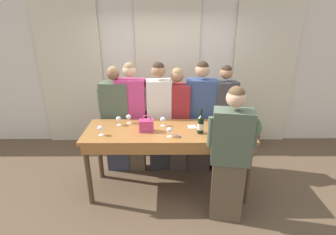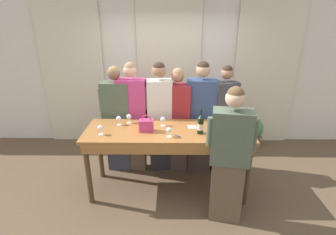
{
  "view_description": "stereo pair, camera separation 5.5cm",
  "coord_description": "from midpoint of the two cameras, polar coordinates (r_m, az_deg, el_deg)",
  "views": [
    {
      "loc": [
        -0.02,
        -3.25,
        2.46
      ],
      "look_at": [
        0.0,
        0.08,
        1.12
      ],
      "focal_mm": 28.0,
      "sensor_mm": 36.0,
      "label": 1
    },
    {
      "loc": [
        0.04,
        -3.25,
        2.46
      ],
      "look_at": [
        0.0,
        0.08,
        1.12
      ],
      "focal_mm": 28.0,
      "sensor_mm": 36.0,
      "label": 2
    }
  ],
  "objects": [
    {
      "name": "guest_cream_sweater",
      "position": [
        4.12,
        -2.35,
        0.2
      ],
      "size": [
        0.5,
        0.27,
        1.79
      ],
      "color": "#28282D",
      "rests_on": "ground_plane"
    },
    {
      "name": "guest_beige_cap",
      "position": [
        4.22,
        11.41,
        -0.32
      ],
      "size": [
        0.46,
        0.34,
        1.74
      ],
      "color": "#473833",
      "rests_on": "ground_plane"
    },
    {
      "name": "wine_glass_center_mid",
      "position": [
        3.62,
        14.52,
        -1.54
      ],
      "size": [
        0.07,
        0.07,
        0.13
      ],
      "color": "white",
      "rests_on": "tasting_bar"
    },
    {
      "name": "host_pouring",
      "position": [
        3.18,
        12.88,
        -8.26
      ],
      "size": [
        0.57,
        0.32,
        1.73
      ],
      "color": "brown",
      "rests_on": "ground_plane"
    },
    {
      "name": "wine_glass_center_right",
      "position": [
        3.85,
        13.77,
        -0.01
      ],
      "size": [
        0.07,
        0.07,
        0.13
      ],
      "color": "white",
      "rests_on": "tasting_bar"
    },
    {
      "name": "guest_striped_shirt",
      "position": [
        4.14,
        1.5,
        -0.64
      ],
      "size": [
        0.55,
        0.31,
        1.7
      ],
      "color": "#473833",
      "rests_on": "ground_plane"
    },
    {
      "name": "wine_glass_back_mid",
      "position": [
        3.66,
        -1.58,
        -0.49
      ],
      "size": [
        0.07,
        0.07,
        0.13
      ],
      "color": "white",
      "rests_on": "tasting_bar"
    },
    {
      "name": "napkin",
      "position": [
        3.68,
        4.82,
        -2.01
      ],
      "size": [
        0.12,
        0.12,
        0.0
      ],
      "color": "white",
      "rests_on": "tasting_bar"
    },
    {
      "name": "tasting_bar",
      "position": [
        3.6,
        -0.43,
        -4.49
      ],
      "size": [
        2.26,
        0.77,
        0.97
      ],
      "color": "#9E6633",
      "rests_on": "ground_plane"
    },
    {
      "name": "ground_plane",
      "position": [
        4.07,
        -0.39,
        -15.17
      ],
      "size": [
        18.0,
        18.0,
        0.0
      ],
      "primitive_type": "plane",
      "color": "brown"
    },
    {
      "name": "guest_pink_top",
      "position": [
        4.16,
        -8.25,
        -0.1
      ],
      "size": [
        0.56,
        0.24,
        1.79
      ],
      "color": "brown",
      "rests_on": "ground_plane"
    },
    {
      "name": "potted_plant",
      "position": [
        5.39,
        18.01,
        -3.01
      ],
      "size": [
        0.25,
        0.25,
        0.55
      ],
      "color": "#935B3D",
      "rests_on": "ground_plane"
    },
    {
      "name": "guest_navy_coat",
      "position": [
        4.15,
        6.64,
        0.05
      ],
      "size": [
        0.57,
        0.29,
        1.8
      ],
      "color": "#473833",
      "rests_on": "ground_plane"
    },
    {
      "name": "wine_glass_front_right",
      "position": [
        3.5,
        -14.97,
        -2.36
      ],
      "size": [
        0.07,
        0.07,
        0.13
      ],
      "color": "white",
      "rests_on": "tasting_bar"
    },
    {
      "name": "wine_glass_front_left",
      "position": [
        3.34,
        -0.15,
        -2.77
      ],
      "size": [
        0.07,
        0.07,
        0.13
      ],
      "color": "white",
      "rests_on": "tasting_bar"
    },
    {
      "name": "wall_back",
      "position": [
        5.06,
        -0.42,
        9.87
      ],
      "size": [
        12.0,
        0.06,
        2.8
      ],
      "color": "silver",
      "rests_on": "ground_plane"
    },
    {
      "name": "wine_glass_back_left",
      "position": [
        3.63,
        9.11,
        -1.01
      ],
      "size": [
        0.07,
        0.07,
        0.13
      ],
      "color": "white",
      "rests_on": "tasting_bar"
    },
    {
      "name": "curtain_panel_right",
      "position": [
        5.32,
        19.72,
        8.59
      ],
      "size": [
        1.17,
        0.03,
        2.69
      ],
      "color": "beige",
      "rests_on": "ground_plane"
    },
    {
      "name": "wine_glass_center_left",
      "position": [
        3.76,
        -11.15,
        -0.35
      ],
      "size": [
        0.07,
        0.07,
        0.13
      ],
      "color": "white",
      "rests_on": "tasting_bar"
    },
    {
      "name": "curtain_panel_center",
      "position": [
        5.01,
        -0.42,
        9.09
      ],
      "size": [
        1.17,
        0.03,
        2.69
      ],
      "color": "beige",
      "rests_on": "ground_plane"
    },
    {
      "name": "curtain_panel_left",
      "position": [
        5.33,
        -20.52,
        8.49
      ],
      "size": [
        1.17,
        0.03,
        2.69
      ],
      "color": "beige",
      "rests_on": "ground_plane"
    },
    {
      "name": "wine_glass_front_mid",
      "position": [
        3.8,
        -8.98,
        0.07
      ],
      "size": [
        0.07,
        0.07,
        0.13
      ],
      "color": "white",
      "rests_on": "tasting_bar"
    },
    {
      "name": "wine_bottle",
      "position": [
        3.45,
        6.68,
        -1.47
      ],
      "size": [
        0.08,
        0.08,
        0.34
      ],
      "color": "black",
      "rests_on": "tasting_bar"
    },
    {
      "name": "handbag",
      "position": [
        3.51,
        -5.16,
        -1.7
      ],
      "size": [
        0.19,
        0.11,
        0.23
      ],
      "color": "#C63870",
      "rests_on": "tasting_bar"
    },
    {
      "name": "pen",
      "position": [
        3.4,
        1.67,
        -3.96
      ],
      "size": [
        0.1,
        0.09,
        0.01
      ],
      "color": "#193399",
      "rests_on": "tasting_bar"
    },
    {
      "name": "guest_olive_jacket",
      "position": [
        4.21,
        -11.49,
        -0.52
      ],
      "size": [
        0.54,
        0.25,
        1.73
      ],
      "color": "#383D51",
      "rests_on": "ground_plane"
    }
  ]
}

